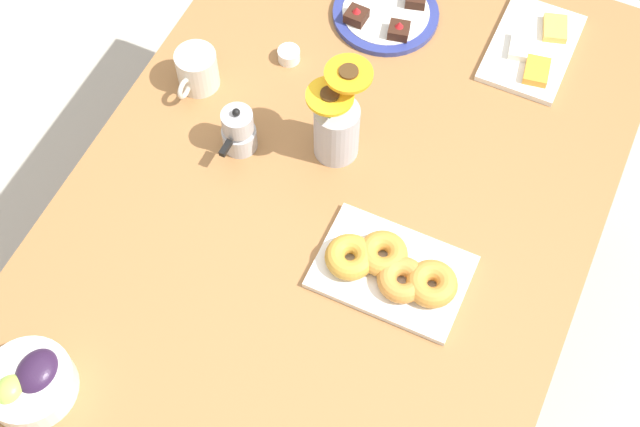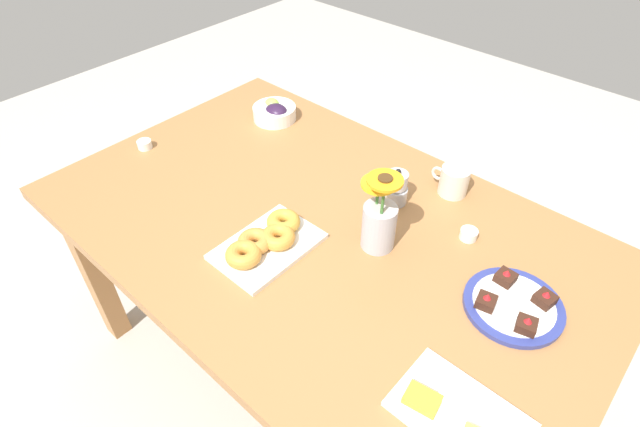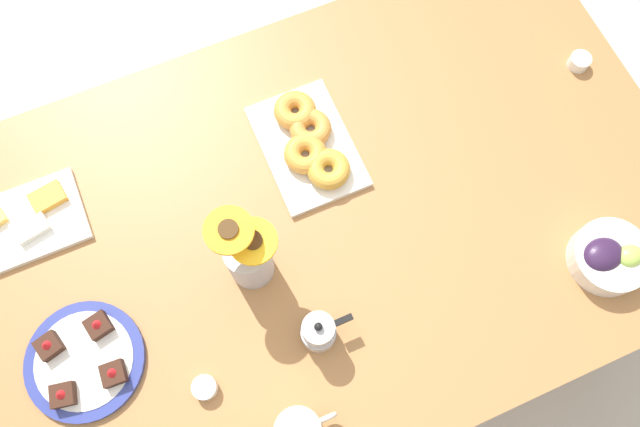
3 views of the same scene
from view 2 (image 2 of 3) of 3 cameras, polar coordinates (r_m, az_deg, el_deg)
ground_plane at (r=1.99m, az=0.00°, el=-17.01°), size 6.00×6.00×0.00m
dining_table at (r=1.48m, az=0.00°, el=-3.64°), size 1.60×1.00×0.74m
coffee_mug at (r=1.55m, az=15.03°, el=3.69°), size 0.12×0.09×0.09m
grape_bowl at (r=1.87m, az=-5.20°, el=11.48°), size 0.16×0.16×0.07m
cheese_platter at (r=1.10m, az=15.48°, el=-21.24°), size 0.26×0.17×0.03m
croissant_platter at (r=1.34m, az=-6.18°, el=-3.20°), size 0.19×0.28×0.05m
jam_cup_honey at (r=1.42m, az=16.64°, el=-2.25°), size 0.05×0.05×0.03m
jam_cup_berry at (r=1.81m, az=-19.42°, el=7.49°), size 0.05×0.05×0.03m
dessert_plate at (r=1.29m, az=21.25°, el=-9.70°), size 0.24×0.24×0.05m
flower_vase at (r=1.31m, az=6.78°, el=-0.92°), size 0.12×0.11×0.24m
moka_pot at (r=1.48m, az=8.68°, el=2.85°), size 0.11×0.07×0.12m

